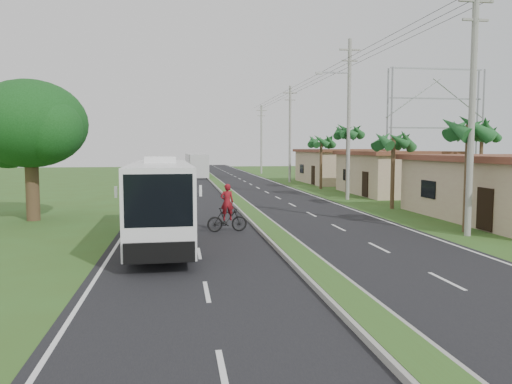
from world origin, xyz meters
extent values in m
plane|color=#37541E|center=(0.00, 0.00, 0.00)|extent=(180.00, 180.00, 0.00)
cube|color=black|center=(0.00, 20.00, 0.01)|extent=(14.00, 160.00, 0.02)
cube|color=gray|center=(0.00, 20.00, 0.10)|extent=(1.20, 160.00, 0.17)
cube|color=#37541E|center=(0.00, 20.00, 0.18)|extent=(0.95, 160.00, 0.02)
cube|color=silver|center=(-6.70, 20.00, 0.00)|extent=(0.12, 160.00, 0.01)
cube|color=silver|center=(6.70, 20.00, 0.00)|extent=(0.12, 160.00, 0.01)
cube|color=tan|center=(14.00, 22.00, 1.68)|extent=(7.00, 10.00, 3.35)
cube|color=brown|center=(14.00, 22.00, 3.51)|extent=(7.60, 10.60, 0.32)
cube|color=tan|center=(14.00, 36.00, 1.75)|extent=(8.00, 11.00, 3.50)
cube|color=brown|center=(14.00, 36.00, 3.66)|extent=(8.60, 11.60, 0.32)
cylinder|color=#473321|center=(9.00, 3.00, 2.50)|extent=(0.26, 0.26, 5.00)
cylinder|color=#473321|center=(9.40, 12.00, 2.30)|extent=(0.26, 0.26, 4.60)
cylinder|color=#473321|center=(8.80, 19.00, 2.70)|extent=(0.26, 0.26, 5.40)
cylinder|color=#473321|center=(9.30, 28.00, 2.40)|extent=(0.26, 0.26, 4.80)
cylinder|color=#473321|center=(17.50, 15.00, 2.60)|extent=(0.26, 0.26, 5.20)
cylinder|color=#473321|center=(-12.00, 10.00, 2.00)|extent=(0.70, 0.70, 4.00)
ellipsoid|color=#103D11|center=(-12.00, 10.00, 5.20)|extent=(6.00, 6.00, 4.68)
sphere|color=#103D11|center=(-13.40, 10.80, 4.70)|extent=(3.80, 3.80, 3.80)
sphere|color=#103D11|center=(-10.80, 9.00, 4.90)|extent=(3.40, 3.40, 3.40)
cylinder|color=gray|center=(8.50, 2.00, 5.50)|extent=(0.28, 0.28, 11.00)
cube|color=gray|center=(8.50, 2.00, 10.20)|extent=(1.60, 0.12, 0.12)
cube|color=gray|center=(8.50, 2.00, 9.40)|extent=(1.20, 0.10, 0.10)
cylinder|color=gray|center=(8.50, 18.00, 6.00)|extent=(0.28, 0.28, 12.00)
cube|color=gray|center=(8.50, 18.00, 11.20)|extent=(1.60, 0.12, 0.12)
cube|color=gray|center=(8.50, 18.00, 10.40)|extent=(1.20, 0.10, 0.10)
cube|color=gray|center=(7.30, 18.00, 9.50)|extent=(2.40, 0.10, 0.10)
cylinder|color=gray|center=(8.50, 38.00, 5.50)|extent=(0.28, 0.28, 11.00)
cube|color=gray|center=(8.50, 38.00, 10.20)|extent=(1.60, 0.12, 0.12)
cube|color=gray|center=(8.50, 38.00, 9.40)|extent=(1.20, 0.10, 0.10)
cylinder|color=gray|center=(8.50, 58.00, 5.25)|extent=(0.28, 0.28, 10.50)
cube|color=gray|center=(8.50, 58.00, 9.70)|extent=(1.60, 0.12, 0.12)
cube|color=gray|center=(8.50, 58.00, 8.90)|extent=(1.20, 0.10, 0.10)
cylinder|color=gray|center=(17.00, 29.50, 6.00)|extent=(0.18, 0.18, 12.00)
cylinder|color=gray|center=(27.00, 29.50, 6.00)|extent=(0.18, 0.18, 12.00)
cylinder|color=gray|center=(17.00, 30.50, 6.00)|extent=(0.18, 0.18, 12.00)
cylinder|color=gray|center=(27.00, 30.50, 6.00)|extent=(0.18, 0.18, 12.00)
cube|color=gray|center=(22.00, 30.00, 6.00)|extent=(10.00, 0.14, 0.14)
cube|color=gray|center=(22.00, 30.00, 9.00)|extent=(10.00, 0.14, 0.14)
cube|color=gray|center=(22.00, 30.00, 12.00)|extent=(10.00, 0.14, 0.14)
cube|color=white|center=(-4.95, 2.44, 1.85)|extent=(2.54, 11.03, 2.88)
cube|color=black|center=(-4.96, 2.99, 2.49)|extent=(2.54, 8.84, 1.15)
cube|color=black|center=(-4.82, -2.99, 2.31)|extent=(2.06, 0.19, 1.61)
cube|color=#A4240D|center=(-4.92, 1.34, 1.28)|extent=(2.45, 4.81, 0.50)
cube|color=yellow|center=(-4.95, 2.71, 1.05)|extent=(2.40, 2.80, 0.23)
cube|color=white|center=(-4.97, 3.54, 3.42)|extent=(1.33, 2.23, 0.26)
cylinder|color=black|center=(-5.90, -1.06, 0.48)|extent=(0.32, 0.96, 0.95)
cylinder|color=black|center=(-3.83, -1.02, 0.48)|extent=(0.32, 0.96, 0.95)
cylinder|color=black|center=(-6.05, 5.34, 0.48)|extent=(0.32, 0.96, 0.95)
cylinder|color=black|center=(-3.98, 5.39, 0.48)|extent=(0.32, 0.96, 0.95)
cube|color=silver|center=(-1.80, 50.10, 1.64)|extent=(2.86, 10.89, 3.00)
cube|color=black|center=(-1.82, 50.57, 2.54)|extent=(2.77, 8.08, 1.02)
cube|color=orange|center=(-1.76, 49.16, 1.07)|extent=(2.64, 5.27, 0.33)
cylinder|color=black|center=(-2.62, 45.60, 0.45)|extent=(0.32, 0.91, 0.90)
cylinder|color=black|center=(-0.56, 45.70, 0.45)|extent=(0.32, 0.91, 0.90)
cylinder|color=black|center=(-3.02, 54.03, 0.45)|extent=(0.32, 0.91, 0.90)
cylinder|color=black|center=(-0.96, 54.13, 0.45)|extent=(0.32, 0.91, 0.90)
imported|color=black|center=(-2.00, 4.68, 0.56)|extent=(1.90, 0.65, 1.12)
imported|color=maroon|center=(-2.00, 4.68, 1.40)|extent=(0.65, 0.45, 1.70)
camera|label=1|loc=(-4.21, -18.27, 3.89)|focal=35.00mm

